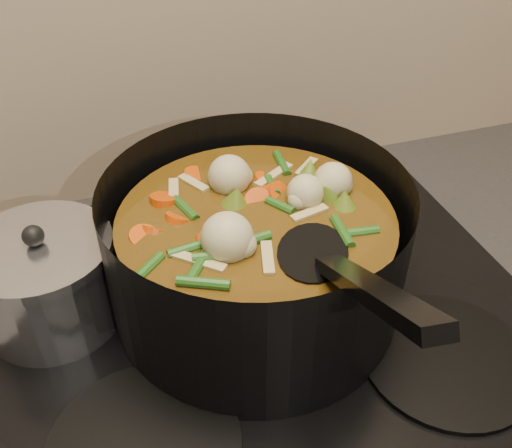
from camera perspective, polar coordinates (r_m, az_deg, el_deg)
name	(u,v)px	position (r m, az deg, el deg)	size (l,w,h in m)	color
stovetop	(263,314)	(0.67, 0.72, -9.00)	(0.62, 0.54, 0.03)	black
stockpot	(256,252)	(0.63, 0.05, -2.82)	(0.40, 0.48, 0.24)	black
saucepan	(47,281)	(0.66, -20.16, -5.37)	(0.16, 0.16, 0.13)	silver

